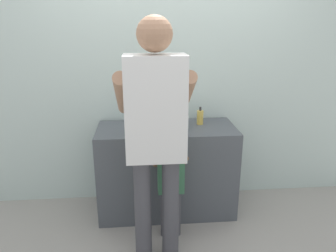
# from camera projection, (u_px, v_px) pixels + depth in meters

# --- Properties ---
(ground_plane) EXTENTS (14.00, 14.00, 0.00)m
(ground_plane) POSITION_uv_depth(u_px,v_px,m) (169.00, 227.00, 2.86)
(ground_plane) COLOR #9E998E
(back_wall) EXTENTS (4.40, 0.08, 2.70)m
(back_wall) POSITION_uv_depth(u_px,v_px,m) (164.00, 65.00, 3.04)
(back_wall) COLOR silver
(back_wall) RESTS_ON ground
(vanity_cabinet) EXTENTS (1.25, 0.54, 0.83)m
(vanity_cabinet) POSITION_uv_depth(u_px,v_px,m) (167.00, 170.00, 3.02)
(vanity_cabinet) COLOR #4C5156
(vanity_cabinet) RESTS_ON ground
(sink_basin) EXTENTS (0.39, 0.39, 0.11)m
(sink_basin) POSITION_uv_depth(u_px,v_px,m) (167.00, 122.00, 2.86)
(sink_basin) COLOR white
(sink_basin) RESTS_ON vanity_cabinet
(faucet) EXTENTS (0.18, 0.14, 0.18)m
(faucet) POSITION_uv_depth(u_px,v_px,m) (165.00, 113.00, 3.07)
(faucet) COLOR #B7BABF
(faucet) RESTS_ON vanity_cabinet
(toothbrush_cup) EXTENTS (0.07, 0.07, 0.21)m
(toothbrush_cup) POSITION_uv_depth(u_px,v_px,m) (131.00, 124.00, 2.82)
(toothbrush_cup) COLOR #4C8EB2
(toothbrush_cup) RESTS_ON vanity_cabinet
(soap_bottle) EXTENTS (0.06, 0.06, 0.16)m
(soap_bottle) POSITION_uv_depth(u_px,v_px,m) (200.00, 117.00, 2.97)
(soap_bottle) COLOR gold
(soap_bottle) RESTS_ON vanity_cabinet
(child_toddler) EXTENTS (0.28, 0.28, 0.91)m
(child_toddler) POSITION_uv_depth(u_px,v_px,m) (171.00, 177.00, 2.60)
(child_toddler) COLOR #47474C
(child_toddler) RESTS_ON ground
(adult_parent) EXTENTS (0.55, 0.58, 1.78)m
(adult_parent) POSITION_uv_depth(u_px,v_px,m) (156.00, 124.00, 2.21)
(adult_parent) COLOR #47474C
(adult_parent) RESTS_ON ground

